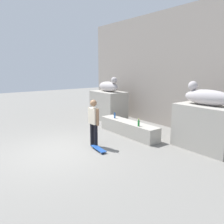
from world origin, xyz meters
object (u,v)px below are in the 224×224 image
(skater, at_px, (94,121))
(bottle_blue, at_px, (115,115))
(statue_reclining_left, at_px, (109,86))
(statue_reclining_right, at_px, (207,97))
(skateboard, at_px, (98,149))
(bottle_green, at_px, (139,123))

(skater, distance_m, bottle_blue, 2.14)
(statue_reclining_left, relative_size, statue_reclining_right, 1.00)
(statue_reclining_right, xyz_separation_m, skateboard, (-2.01, -3.01, -1.73))
(skater, relative_size, skateboard, 2.04)
(statue_reclining_right, distance_m, skateboard, 4.01)
(statue_reclining_right, height_order, bottle_blue, statue_reclining_right)
(skater, bearing_deg, bottle_blue, -63.71)
(statue_reclining_left, distance_m, skateboard, 4.90)
(skater, xyz_separation_m, skateboard, (0.45, -0.12, -0.86))
(statue_reclining_left, distance_m, statue_reclining_right, 5.47)
(skateboard, distance_m, bottle_blue, 2.56)
(skater, distance_m, bottle_green, 1.78)
(skateboard, bearing_deg, bottle_blue, -44.61)
(bottle_blue, bearing_deg, skater, -58.40)
(statue_reclining_right, height_order, bottle_green, statue_reclining_right)
(statue_reclining_left, relative_size, bottle_green, 5.63)
(bottle_blue, height_order, bottle_green, bottle_blue)
(skater, height_order, skateboard, skater)
(statue_reclining_left, bearing_deg, skateboard, -37.59)
(statue_reclining_right, bearing_deg, skateboard, 52.21)
(skateboard, height_order, bottle_green, bottle_green)
(bottle_green, bearing_deg, skater, -106.93)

